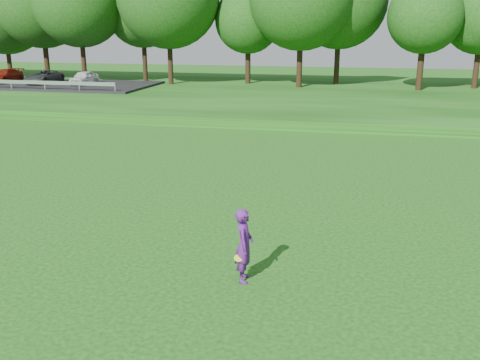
# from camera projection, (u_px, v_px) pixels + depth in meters

# --- Properties ---
(ground) EXTENTS (140.00, 140.00, 0.00)m
(ground) POSITION_uv_depth(u_px,v_px,m) (93.00, 267.00, 13.44)
(ground) COLOR #13400C
(ground) RESTS_ON ground
(berm) EXTENTS (130.00, 30.00, 0.60)m
(berm) POSITION_uv_depth(u_px,v_px,m) (285.00, 94.00, 45.22)
(berm) COLOR #13400C
(berm) RESTS_ON ground
(walking_path) EXTENTS (130.00, 1.60, 0.04)m
(walking_path) POSITION_uv_depth(u_px,v_px,m) (252.00, 126.00, 32.18)
(walking_path) COLOR gray
(walking_path) RESTS_ON ground
(parking_lot) EXTENTS (24.00, 9.00, 1.38)m
(parking_lot) POSITION_uv_depth(u_px,v_px,m) (24.00, 81.00, 48.94)
(parking_lot) COLOR black
(parking_lot) RESTS_ON berm
(woman) EXTENTS (0.51, 0.71, 1.80)m
(woman) POSITION_uv_depth(u_px,v_px,m) (244.00, 245.00, 12.53)
(woman) COLOR #571A77
(woman) RESTS_ON ground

